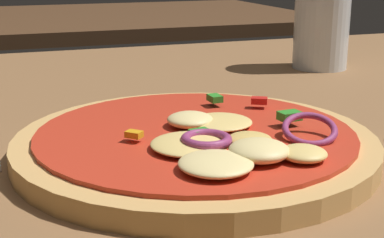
{
  "coord_description": "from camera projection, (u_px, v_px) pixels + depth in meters",
  "views": [
    {
      "loc": [
        -0.13,
        -0.33,
        0.16
      ],
      "look_at": [
        0.0,
        0.04,
        0.05
      ],
      "focal_mm": 52.76,
      "sensor_mm": 36.0,
      "label": 1
    }
  ],
  "objects": [
    {
      "name": "pizza",
      "position": [
        204.0,
        142.0,
        0.4
      ],
      "size": [
        0.26,
        0.26,
        0.03
      ],
      "color": "tan",
      "rests_on": "dining_table"
    },
    {
      "name": "beer_glass",
      "position": [
        322.0,
        19.0,
        0.69
      ],
      "size": [
        0.07,
        0.07,
        0.14
      ],
      "color": "silver",
      "rests_on": "dining_table"
    },
    {
      "name": "dining_table",
      "position": [
        208.0,
        184.0,
        0.38
      ],
      "size": [
        1.12,
        1.04,
        0.03
      ],
      "color": "brown",
      "rests_on": "ground"
    },
    {
      "name": "background_table",
      "position": [
        140.0,
        18.0,
        1.4
      ],
      "size": [
        0.79,
        0.63,
        0.03
      ],
      "color": "#4C301C",
      "rests_on": "ground"
    }
  ]
}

